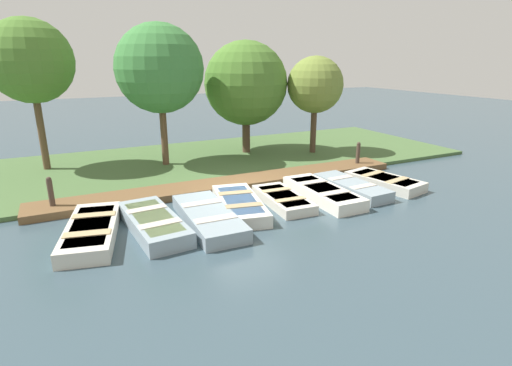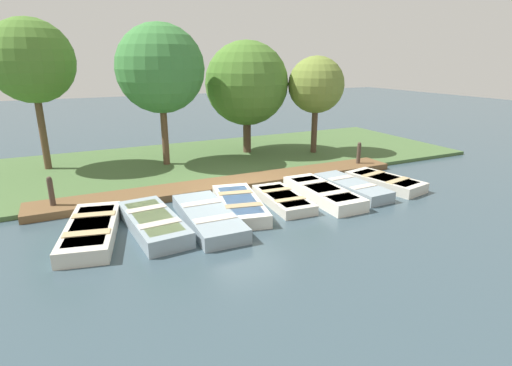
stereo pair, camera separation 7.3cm
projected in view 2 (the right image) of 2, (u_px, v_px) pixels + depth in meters
ground_plane at (246, 196)px, 13.45m from camera, size 80.00×80.00×0.00m
shore_bank at (200, 161)px, 17.73m from camera, size 8.00×24.00×0.15m
dock_walkway at (233, 183)px, 14.44m from camera, size 1.30×13.46×0.23m
rowboat_0 at (91, 230)px, 10.31m from camera, size 3.44×1.86×0.41m
rowboat_1 at (153, 223)px, 10.74m from camera, size 3.27×1.41×0.44m
rowboat_2 at (208, 217)px, 11.16m from camera, size 3.44×1.33×0.42m
rowboat_3 at (239, 205)px, 12.11m from camera, size 3.27×1.75×0.41m
rowboat_4 at (283, 199)px, 12.71m from camera, size 2.68×1.23×0.33m
rowboat_5 at (323, 193)px, 13.16m from camera, size 3.29×1.19×0.42m
rowboat_6 at (352, 187)px, 13.80m from camera, size 3.03×1.18×0.39m
rowboat_7 at (385, 182)px, 14.41m from camera, size 2.91×1.72×0.38m
mooring_post_near at (52, 194)px, 11.88m from camera, size 0.16×0.16×1.13m
mooring_post_far at (359, 155)px, 16.67m from camera, size 0.16×0.16×1.13m
park_tree_far_left at (31, 61)px, 15.04m from camera, size 3.16×3.16×5.93m
park_tree_left at (160, 69)px, 15.83m from camera, size 3.51×3.51×5.81m
park_tree_center at (247, 84)px, 18.23m from camera, size 3.80×3.80×5.25m
park_tree_right at (316, 85)px, 18.20m from camera, size 2.56×2.56×4.57m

